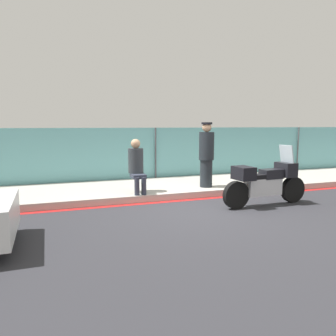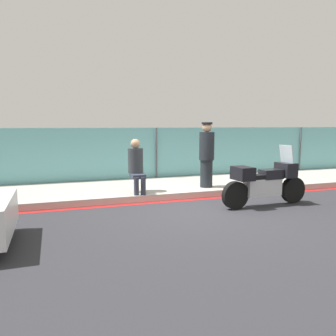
{
  "view_description": "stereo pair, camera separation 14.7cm",
  "coord_description": "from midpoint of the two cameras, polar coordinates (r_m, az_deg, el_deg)",
  "views": [
    {
      "loc": [
        -3.13,
        -6.56,
        1.89
      ],
      "look_at": [
        -0.23,
        1.7,
        0.73
      ],
      "focal_mm": 35.0,
      "sensor_mm": 36.0,
      "label": 1
    },
    {
      "loc": [
        -2.99,
        -6.61,
        1.89
      ],
      "look_at": [
        -0.23,
        1.7,
        0.73
      ],
      "focal_mm": 35.0,
      "sensor_mm": 36.0,
      "label": 2
    }
  ],
  "objects": [
    {
      "name": "motorcycle",
      "position": [
        7.98,
        16.07,
        -2.34
      ],
      "size": [
        2.28,
        0.58,
        1.41
      ],
      "rotation": [
        0.0,
        0.0,
        0.06
      ],
      "color": "black",
      "rests_on": "ground_plane"
    },
    {
      "name": "storefront_fence",
      "position": [
        10.75,
        -2.72,
        2.23
      ],
      "size": [
        40.15,
        0.17,
        1.8
      ],
      "color": "#6BB2B7",
      "rests_on": "ground_plane"
    },
    {
      "name": "ground_plane",
      "position": [
        7.5,
        5.44,
        -7.1
      ],
      "size": [
        120.0,
        120.0,
        0.0
      ],
      "primitive_type": "plane",
      "color": "#2D2D33"
    },
    {
      "name": "curb_paint_stripe",
      "position": [
        8.32,
        2.78,
        -5.59
      ],
      "size": [
        42.26,
        0.18,
        0.01
      ],
      "color": "red",
      "rests_on": "ground_plane"
    },
    {
      "name": "person_seated_on_curb",
      "position": [
        8.36,
        -6.02,
        0.87
      ],
      "size": [
        0.39,
        0.7,
        1.36
      ],
      "color": "#2D3342",
      "rests_on": "sidewalk"
    },
    {
      "name": "officer_standing",
      "position": [
        9.07,
        6.24,
        2.39
      ],
      "size": [
        0.41,
        0.41,
        1.79
      ],
      "color": "#1E2328",
      "rests_on": "sidewalk"
    },
    {
      "name": "sidewalk",
      "position": [
        9.56,
        -0.33,
        -3.34
      ],
      "size": [
        42.26,
        2.57,
        0.17
      ],
      "color": "#ADA89E",
      "rests_on": "ground_plane"
    }
  ]
}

